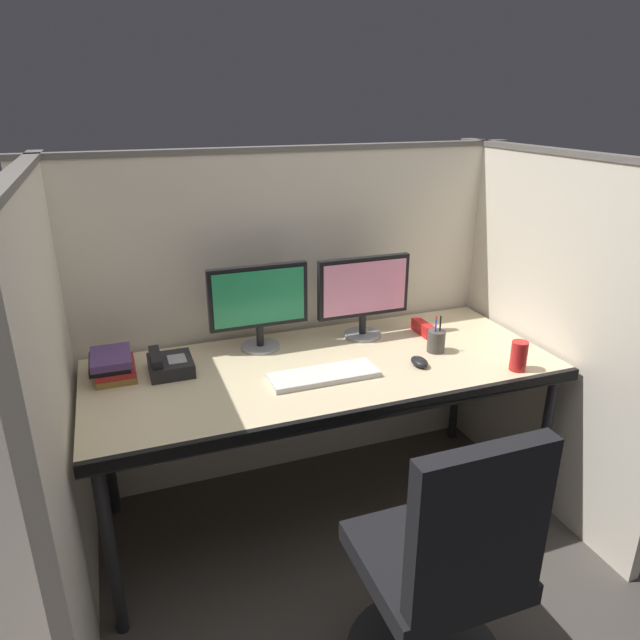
# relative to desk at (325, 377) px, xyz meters

# --- Properties ---
(ground_plane) EXTENTS (8.00, 8.00, 0.00)m
(ground_plane) POSITION_rel_desk_xyz_m (0.00, -0.29, -0.69)
(ground_plane) COLOR #423D38
(cubicle_partition_rear) EXTENTS (2.21, 0.06, 1.57)m
(cubicle_partition_rear) POSITION_rel_desk_xyz_m (0.00, 0.46, 0.10)
(cubicle_partition_rear) COLOR beige
(cubicle_partition_rear) RESTS_ON ground
(cubicle_partition_left) EXTENTS (0.06, 1.41, 1.57)m
(cubicle_partition_left) POSITION_rel_desk_xyz_m (-0.99, -0.09, 0.10)
(cubicle_partition_left) COLOR beige
(cubicle_partition_left) RESTS_ON ground
(cubicle_partition_right) EXTENTS (0.06, 1.41, 1.57)m
(cubicle_partition_right) POSITION_rel_desk_xyz_m (0.99, -0.09, 0.10)
(cubicle_partition_right) COLOR beige
(cubicle_partition_right) RESTS_ON ground
(desk) EXTENTS (1.90, 0.80, 0.74)m
(desk) POSITION_rel_desk_xyz_m (0.00, 0.00, 0.00)
(desk) COLOR beige
(desk) RESTS_ON ground
(office_chair) EXTENTS (0.52, 0.52, 0.97)m
(office_chair) POSITION_rel_desk_xyz_m (0.04, -0.88, -0.33)
(office_chair) COLOR black
(office_chair) RESTS_ON ground
(monitor_left) EXTENTS (0.43, 0.17, 0.37)m
(monitor_left) POSITION_rel_desk_xyz_m (-0.20, 0.27, 0.27)
(monitor_left) COLOR gray
(monitor_left) RESTS_ON desk
(monitor_right) EXTENTS (0.43, 0.17, 0.37)m
(monitor_right) POSITION_rel_desk_xyz_m (0.27, 0.24, 0.27)
(monitor_right) COLOR gray
(monitor_right) RESTS_ON desk
(keyboard_main) EXTENTS (0.43, 0.15, 0.02)m
(keyboard_main) POSITION_rel_desk_xyz_m (-0.04, -0.09, 0.06)
(keyboard_main) COLOR silver
(keyboard_main) RESTS_ON desk
(computer_mouse) EXTENTS (0.06, 0.10, 0.04)m
(computer_mouse) POSITION_rel_desk_xyz_m (0.36, -0.13, 0.07)
(computer_mouse) COLOR black
(computer_mouse) RESTS_ON desk
(pen_cup) EXTENTS (0.08, 0.08, 0.16)m
(pen_cup) POSITION_rel_desk_xyz_m (0.50, -0.03, 0.10)
(pen_cup) COLOR #4C4742
(pen_cup) RESTS_ON desk
(book_stack) EXTENTS (0.17, 0.23, 0.10)m
(book_stack) POSITION_rel_desk_xyz_m (-0.81, 0.21, 0.10)
(book_stack) COLOR olive
(book_stack) RESTS_ON desk
(soda_can) EXTENTS (0.07, 0.07, 0.12)m
(soda_can) POSITION_rel_desk_xyz_m (0.72, -0.30, 0.11)
(soda_can) COLOR red
(soda_can) RESTS_ON desk
(red_stapler) EXTENTS (0.04, 0.15, 0.06)m
(red_stapler) POSITION_rel_desk_xyz_m (0.55, 0.17, 0.08)
(red_stapler) COLOR red
(red_stapler) RESTS_ON desk
(desk_phone) EXTENTS (0.17, 0.19, 0.09)m
(desk_phone) POSITION_rel_desk_xyz_m (-0.60, 0.16, 0.08)
(desk_phone) COLOR black
(desk_phone) RESTS_ON desk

